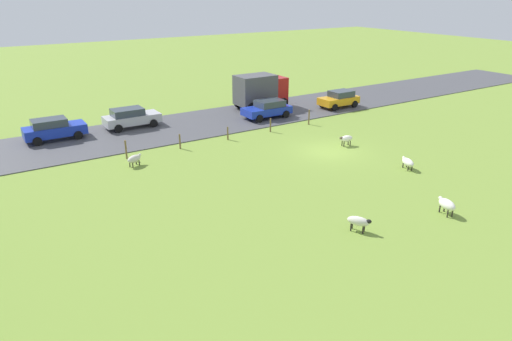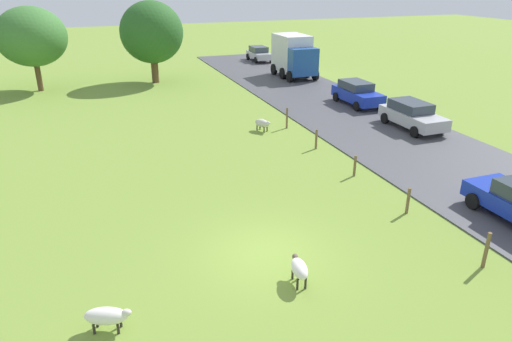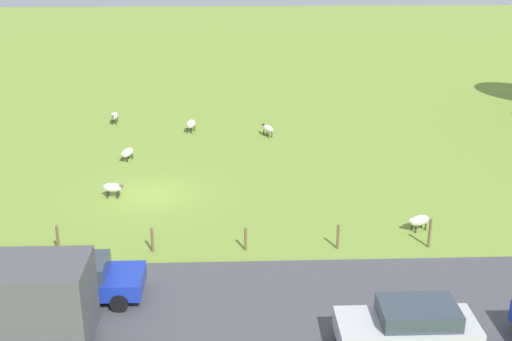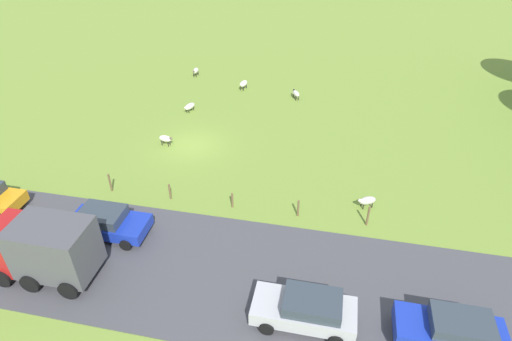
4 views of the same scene
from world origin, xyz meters
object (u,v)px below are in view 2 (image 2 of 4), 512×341
car_3 (412,115)px  car_2 (357,93)px  tree_2 (31,37)px  sheep_2 (299,268)px  truck_0 (294,55)px  sheep_0 (262,123)px  car_1 (259,53)px  sheep_5 (107,316)px  tree_1 (152,32)px

car_3 → car_2: bearing=91.4°
tree_2 → car_2: bearing=-30.8°
tree_2 → car_3: tree_2 is taller
sheep_2 → truck_0: bearing=65.8°
sheep_0 → car_1: car_1 is taller
truck_0 → car_3: bearing=-88.9°
sheep_0 → sheep_5: bearing=-124.4°
sheep_5 → car_1: car_1 is taller
tree_1 → truck_0: size_ratio=1.36×
sheep_0 → sheep_5: size_ratio=0.92×
truck_0 → car_1: truck_0 is taller
tree_1 → sheep_5: bearing=-101.2°
sheep_2 → truck_0: 30.60m
tree_1 → car_3: bearing=-56.3°
car_1 → sheep_0: bearing=-110.2°
car_1 → car_3: (0.21, -25.45, 0.04)m
sheep_2 → car_1: (12.62, 36.94, 0.30)m
sheep_2 → car_1: car_1 is taller
sheep_2 → truck_0: truck_0 is taller
sheep_0 → car_3: 8.99m
sheep_0 → tree_1: (-3.80, 15.88, 3.70)m
tree_2 → sheep_2: bearing=-73.9°
sheep_5 → truck_0: bearing=57.2°
sheep_5 → tree_1: bearing=78.8°
tree_1 → car_2: tree_1 is taller
truck_0 → car_3: truck_0 is taller
sheep_5 → car_1: bearing=63.9°
sheep_0 → tree_2: tree_2 is taller
sheep_0 → tree_2: (-12.96, 15.96, 3.72)m
sheep_5 → car_3: size_ratio=0.29×
sheep_2 → tree_2: bearing=106.1°
sheep_2 → sheep_5: (-5.50, -0.09, -0.08)m
car_1 → car_3: size_ratio=0.87×
truck_0 → car_2: truck_0 is taller
sheep_5 → car_2: size_ratio=0.29×
sheep_0 → car_2: (8.43, 3.23, 0.42)m
sheep_2 → tree_1: bearing=89.1°
tree_1 → car_2: bearing=-46.0°
sheep_2 → truck_0: (12.51, 27.89, 1.44)m
sheep_2 → car_2: bearing=53.9°
sheep_2 → sheep_0: bearing=73.3°
truck_0 → tree_2: bearing=173.9°
tree_1 → car_3: tree_1 is taller
sheep_5 → car_1: (18.12, 37.04, 0.38)m
truck_0 → car_3: size_ratio=1.12×
sheep_2 → car_1: size_ratio=0.29×
sheep_5 → tree_2: (-3.20, 30.23, 3.74)m
car_2 → car_3: size_ratio=0.98×
tree_2 → car_1: size_ratio=1.68×
tree_1 → sheep_2: bearing=-90.9°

